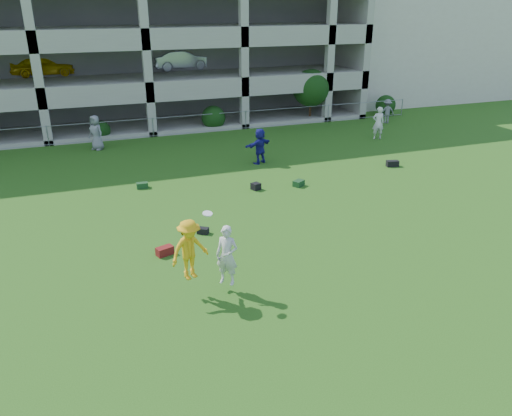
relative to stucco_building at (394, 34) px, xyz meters
name	(u,v)px	position (x,y,z in m)	size (l,w,h in m)	color
ground	(265,295)	(-23.00, -28.00, -5.00)	(100.00, 100.00, 0.00)	#235114
stucco_building	(394,34)	(0.00, 0.00, 0.00)	(16.00, 14.00, 10.00)	beige
bystander_c	(96,133)	(-26.41, -10.70, -4.04)	(0.94, 0.61, 1.93)	gray
bystander_d	(260,146)	(-18.74, -16.24, -4.09)	(1.69, 0.54, 1.82)	navy
bystander_e	(378,123)	(-10.36, -14.11, -4.03)	(0.71, 0.47, 1.95)	white
bystander_f	(387,111)	(-7.44, -10.71, -4.19)	(1.05, 0.60, 1.62)	slate
bag_red_a	(165,251)	(-25.21, -24.57, -4.86)	(0.55, 0.30, 0.28)	#570E12
bag_black_b	(203,231)	(-23.62, -23.42, -4.89)	(0.40, 0.25, 0.22)	black
bag_green_c	(299,183)	(-18.30, -20.07, -4.87)	(0.50, 0.35, 0.26)	#163914
crate_d	(256,186)	(-20.28, -19.84, -4.85)	(0.35, 0.35, 0.30)	black
bag_black_e	(392,164)	(-12.65, -19.08, -4.85)	(0.60, 0.30, 0.30)	black
bag_green_g	(142,185)	(-24.98, -17.90, -4.88)	(0.50, 0.30, 0.25)	#153613
frisbee_contest	(200,251)	(-24.67, -27.32, -3.62)	(2.05, 0.99, 2.28)	#F2AC15
parking_garage	(127,27)	(-23.01, -0.30, 1.01)	(30.00, 14.00, 12.00)	#9E998C
fence	(153,127)	(-23.00, -9.00, -4.39)	(36.06, 0.06, 1.20)	gray
shrub_row	(221,105)	(-18.41, -8.30, -3.49)	(34.38, 2.52, 3.50)	#163D11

